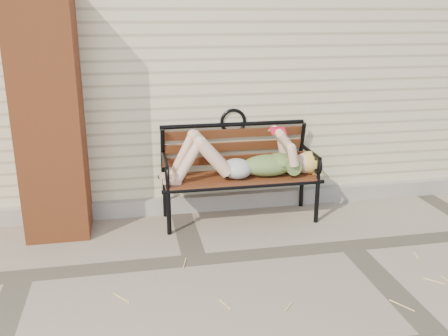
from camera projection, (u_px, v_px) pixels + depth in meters
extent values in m
plane|color=gray|center=(350.00, 246.00, 4.00)|extent=(80.00, 80.00, 0.00)
cube|color=beige|center=(258.00, 36.00, 6.36)|extent=(8.00, 4.00, 3.00)
cube|color=gray|center=(308.00, 195.00, 4.88)|extent=(8.00, 0.10, 0.15)
cube|color=#9E4A23|center=(50.00, 116.00, 3.98)|extent=(0.50, 0.50, 2.00)
cylinder|color=black|center=(169.00, 212.00, 4.15)|extent=(0.04, 0.04, 0.40)
cylinder|color=black|center=(165.00, 196.00, 4.52)|extent=(0.04, 0.04, 0.40)
cylinder|color=black|center=(317.00, 201.00, 4.39)|extent=(0.04, 0.04, 0.40)
cylinder|color=black|center=(302.00, 186.00, 4.76)|extent=(0.04, 0.04, 0.40)
cube|color=#622A19|center=(240.00, 177.00, 4.40)|extent=(1.34, 0.43, 0.03)
cylinder|color=black|center=(245.00, 187.00, 4.21)|extent=(1.41, 0.04, 0.04)
cylinder|color=black|center=(235.00, 173.00, 4.59)|extent=(1.41, 0.04, 0.04)
torus|color=black|center=(233.00, 122.00, 4.54)|extent=(0.24, 0.03, 0.24)
ellipsoid|color=#0A3E48|center=(268.00, 165.00, 4.38)|extent=(0.48, 0.27, 0.18)
ellipsoid|color=#0A3E48|center=(280.00, 161.00, 4.39)|extent=(0.23, 0.26, 0.14)
ellipsoid|color=#BCBCC1|center=(237.00, 169.00, 4.34)|extent=(0.26, 0.30, 0.17)
sphere|color=beige|center=(305.00, 163.00, 4.45)|extent=(0.19, 0.19, 0.19)
ellipsoid|color=#DAB352|center=(310.00, 162.00, 4.45)|extent=(0.22, 0.22, 0.20)
cube|color=red|center=(277.00, 128.00, 4.30)|extent=(0.12, 0.02, 0.02)
cube|color=silver|center=(278.00, 131.00, 4.27)|extent=(0.12, 0.08, 0.04)
cube|color=silver|center=(276.00, 130.00, 4.34)|extent=(0.12, 0.08, 0.04)
cube|color=red|center=(278.00, 131.00, 4.27)|extent=(0.13, 0.08, 0.05)
cube|color=red|center=(276.00, 129.00, 4.34)|extent=(0.13, 0.08, 0.05)
cylinder|color=#E2BA6E|center=(98.00, 268.00, 3.64)|extent=(0.14, 0.12, 0.01)
cylinder|color=#E2BA6E|center=(198.00, 310.00, 3.13)|extent=(0.09, 0.02, 0.01)
cylinder|color=#E2BA6E|center=(427.00, 250.00, 3.91)|extent=(0.13, 0.03, 0.01)
cylinder|color=#E2BA6E|center=(105.00, 318.00, 3.04)|extent=(0.13, 0.03, 0.01)
cylinder|color=#E2BA6E|center=(61.00, 328.00, 2.95)|extent=(0.15, 0.02, 0.01)
cylinder|color=#E2BA6E|center=(417.00, 258.00, 3.78)|extent=(0.10, 0.14, 0.01)
cylinder|color=#E2BA6E|center=(165.00, 280.00, 3.48)|extent=(0.07, 0.12, 0.01)
cylinder|color=#E2BA6E|center=(357.00, 282.00, 3.45)|extent=(0.16, 0.06, 0.01)
cylinder|color=#E2BA6E|center=(287.00, 251.00, 3.90)|extent=(0.05, 0.08, 0.01)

